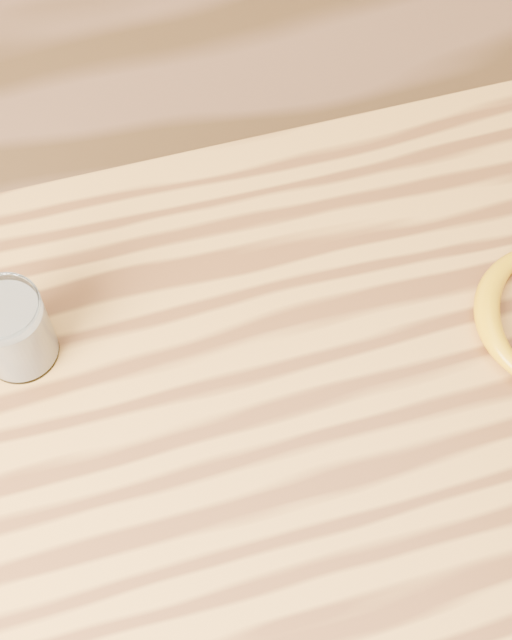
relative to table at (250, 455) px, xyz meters
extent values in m
plane|color=brown|center=(0.00, 0.00, -0.77)|extent=(4.00, 4.00, 0.00)
cube|color=#B47A30|center=(0.00, 0.00, 0.11)|extent=(1.20, 0.80, 0.04)
cylinder|color=brown|center=(0.54, 0.34, -0.34)|extent=(0.06, 0.06, 0.86)
cylinder|color=white|center=(-0.24, 0.15, 0.18)|extent=(0.09, 0.09, 0.11)
torus|color=white|center=(-0.24, 0.15, 0.24)|extent=(0.09, 0.09, 0.00)
cylinder|color=#F6E9C5|center=(-0.24, 0.15, 0.18)|extent=(0.08, 0.08, 0.09)
camera|label=1|loc=(-0.11, -0.41, 1.07)|focal=50.00mm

